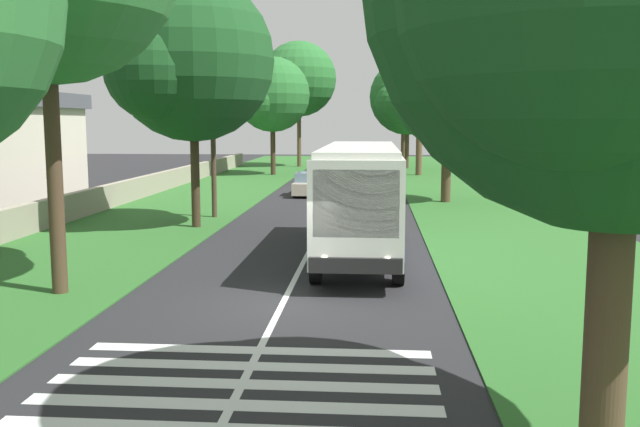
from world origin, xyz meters
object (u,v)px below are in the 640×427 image
Objects in this scene: coach_bus at (360,194)px; roadside_tree_right_4 at (406,98)px; roadside_tree_right_3 at (444,95)px; roadside_tree_left_3 at (189,63)px; roadside_tree_right_0 at (403,111)px; utility_pole at (213,139)px; trailing_car_2 at (369,170)px; roadside_tree_left_4 at (297,81)px; roadside_tree_left_2 at (271,96)px; trailing_car_1 at (319,175)px; roadside_tree_right_1 at (419,76)px; trailing_car_0 at (309,185)px.

roadside_tree_right_4 is (45.36, -3.52, 4.64)m from coach_bus.
roadside_tree_left_3 is at bearing 131.35° from roadside_tree_right_3.
roadside_tree_right_0 is at bearing -3.70° from coach_bus.
roadside_tree_left_3 is 1.49× the size of utility_pole.
trailing_car_2 is 0.41× the size of roadside_tree_left_3.
roadside_tree_left_3 is 0.84× the size of roadside_tree_left_4.
roadside_tree_left_3 reaches higher than roadside_tree_left_2.
roadside_tree_right_3 is (-11.32, -7.82, 5.33)m from trailing_car_1.
roadside_tree_right_1 is 1.61× the size of utility_pole.
roadside_tree_left_2 is at bearing 16.31° from trailing_car_0.
coach_bus is at bearing -167.02° from roadside_tree_left_2.
trailing_car_1 is (27.60, 3.52, -1.48)m from coach_bus.
trailing_car_2 is 0.38× the size of roadside_tree_right_1.
roadside_tree_left_2 is 23.28m from roadside_tree_right_3.
roadside_tree_left_4 is at bearing 28.54° from trailing_car_2.
roadside_tree_left_4 is 14.49m from roadside_tree_right_0.
utility_pole is at bearing 161.18° from trailing_car_0.
trailing_car_1 and trailing_car_2 have the same top height.
roadside_tree_right_3 is at bearing -178.45° from roadside_tree_right_4.
roadside_tree_right_1 reaches higher than trailing_car_2.
trailing_car_1 is 14.75m from roadside_tree_right_3.
trailing_car_2 is at bearing 163.66° from roadside_tree_right_4.
trailing_car_0 and trailing_car_2 have the same top height.
roadside_tree_left_4 is 1.18× the size of roadside_tree_right_4.
coach_bus is 33.61m from trailing_car_2.
trailing_car_0 is 20.02m from roadside_tree_right_1.
trailing_car_2 is at bearing -151.46° from roadside_tree_left_4.
trailing_car_0 is 0.61× the size of utility_pole.
trailing_car_1 is 0.41× the size of roadside_tree_right_4.
trailing_car_2 is 17.23m from roadside_tree_left_4.
roadside_tree_left_2 is 29.81m from roadside_tree_left_3.
roadside_tree_left_4 is at bearing 0.28° from utility_pole.
roadside_tree_right_1 reaches higher than coach_bus.
roadside_tree_left_3 reaches higher than coach_bus.
trailing_car_1 is at bearing -150.14° from roadside_tree_left_2.
roadside_tree_left_4 is at bearing 130.05° from roadside_tree_right_0.
roadside_tree_right_4 reaches higher than trailing_car_1.
coach_bus is 37.08m from roadside_tree_left_2.
trailing_car_0 is 0.47× the size of roadside_tree_right_3.
utility_pole is at bearing 169.11° from trailing_car_1.
roadside_tree_left_2 is (8.27, 4.75, 6.00)m from trailing_car_1.
coach_bus is 56.41m from roadside_tree_right_0.
roadside_tree_left_4 reaches higher than trailing_car_0.
roadside_tree_right_0 is 0.72× the size of roadside_tree_right_1.
trailing_car_0 and trailing_car_1 have the same top height.
trailing_car_1 is at bearing 7.26° from coach_bus.
coach_bus is at bearing 179.89° from trailing_car_2.
roadside_tree_right_3 is 29.11m from roadside_tree_right_4.
trailing_car_0 is 14.43m from trailing_car_2.
trailing_car_1 is 21.31m from roadside_tree_left_4.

